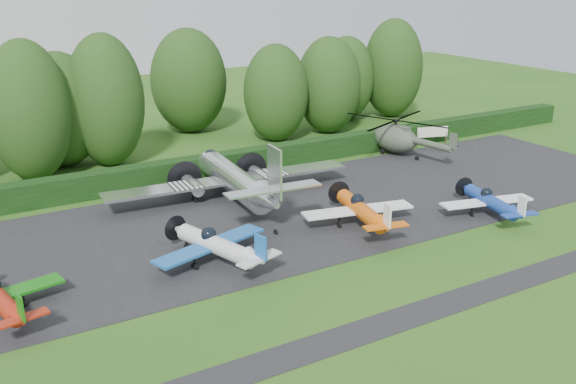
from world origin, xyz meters
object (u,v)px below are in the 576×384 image
transport_plane (236,180)px  light_plane_blue (490,201)px  light_plane_orange (361,210)px  light_plane_white (216,245)px  sign_board (432,133)px  helicopter (395,136)px

transport_plane → light_plane_blue: bearing=-43.6°
transport_plane → light_plane_orange: bearing=-63.9°
light_plane_white → sign_board: 34.08m
transport_plane → light_plane_blue: 19.01m
light_plane_orange → light_plane_white: bearing=169.8°
helicopter → light_plane_blue: bearing=-97.0°
light_plane_blue → sign_board: size_ratio=2.21×
sign_board → light_plane_blue: bearing=-136.8°
light_plane_orange → sign_board: size_ratio=2.48×
transport_plane → light_plane_blue: (14.65, -12.10, -0.63)m
transport_plane → helicopter: (19.28, 4.42, 0.09)m
light_plane_orange → helicopter: (14.03, 13.47, 0.59)m
light_plane_orange → sign_board: bearing=24.1°
light_plane_blue → helicopter: (4.63, 16.52, 0.73)m
helicopter → light_plane_white: bearing=-142.6°
sign_board → transport_plane: bearing=175.6°
light_plane_white → light_plane_blue: bearing=9.4°
light_plane_blue → sign_board: bearing=46.4°
light_plane_orange → transport_plane: bearing=108.1°
light_plane_white → light_plane_blue: 20.72m
transport_plane → light_plane_orange: transport_plane is taller
transport_plane → helicopter: size_ratio=1.57×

